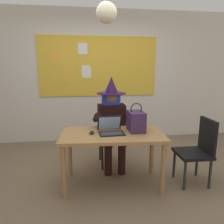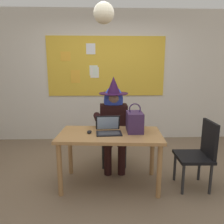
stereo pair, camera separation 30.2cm
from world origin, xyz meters
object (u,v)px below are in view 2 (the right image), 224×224
at_px(desk_main, 110,140).
at_px(computer_mouse, 89,132).
at_px(chair_at_desk, 113,132).
at_px(laptop, 108,129).
at_px(chair_extra_corner, 200,151).
at_px(person_costumed, 114,117).
at_px(handbag, 135,122).

xyz_separation_m(desk_main, computer_mouse, (-0.27, 0.02, 0.11)).
relative_size(chair_at_desk, computer_mouse, 8.69).
xyz_separation_m(chair_at_desk, laptop, (-0.10, -0.68, 0.25)).
relative_size(desk_main, chair_extra_corner, 1.53).
relative_size(laptop, computer_mouse, 3.20).
bearing_deg(chair_at_desk, person_costumed, -0.27).
distance_m(person_costumed, laptop, 0.57).
distance_m(desk_main, computer_mouse, 0.29).
relative_size(chair_at_desk, handbag, 2.39).
height_order(handbag, chair_extra_corner, handbag).
bearing_deg(desk_main, chair_at_desk, 83.99).
bearing_deg(computer_mouse, chair_at_desk, 70.68).
xyz_separation_m(chair_at_desk, chair_extra_corner, (1.07, -0.81, -0.01)).
distance_m(person_costumed, computer_mouse, 0.66).
height_order(desk_main, computer_mouse, computer_mouse).
xyz_separation_m(computer_mouse, chair_extra_corner, (1.41, -0.13, -0.24)).
bearing_deg(handbag, computer_mouse, -175.54).
relative_size(chair_at_desk, person_costumed, 0.64).
height_order(chair_at_desk, computer_mouse, chair_at_desk).
height_order(chair_at_desk, laptop, laptop).
bearing_deg(desk_main, laptop, 133.12).
bearing_deg(computer_mouse, person_costumed, 65.80).
xyz_separation_m(desk_main, chair_extra_corner, (1.14, -0.11, -0.12)).
bearing_deg(handbag, person_costumed, 115.73).
bearing_deg(person_costumed, computer_mouse, -31.40).
bearing_deg(handbag, desk_main, -168.41).
relative_size(laptop, handbag, 0.88).
height_order(person_costumed, computer_mouse, person_costumed).
xyz_separation_m(computer_mouse, handbag, (0.59, 0.05, 0.12)).
height_order(person_costumed, chair_extra_corner, person_costumed).
xyz_separation_m(chair_at_desk, person_costumed, (0.00, -0.12, 0.28)).
height_order(desk_main, chair_at_desk, chair_at_desk).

